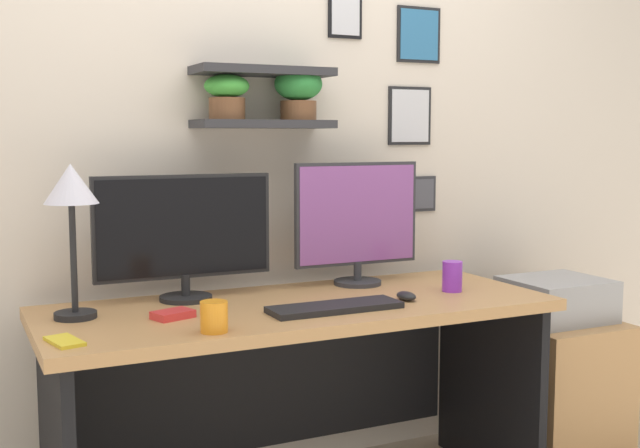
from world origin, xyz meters
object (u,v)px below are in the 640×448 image
object	(u,v)px
computer_mouse	(406,296)
scissors_tray	(173,314)
desk_lamp	(71,198)
monitor_right	(357,220)
desk	(293,358)
printer	(556,299)
monitor_left	(184,233)
keyboard	(335,307)
coffee_mug	(214,317)
drawer_cabinet	(553,386)
cell_phone	(64,341)
water_cup	(452,276)

from	to	relation	value
computer_mouse	scissors_tray	world-z (taller)	computer_mouse
desk_lamp	monitor_right	bearing A→B (deg)	6.70
desk	printer	world-z (taller)	desk
monitor_left	keyboard	xyz separation A→B (m)	(0.39, -0.37, -0.22)
coffee_mug	keyboard	bearing A→B (deg)	13.34
drawer_cabinet	monitor_right	bearing A→B (deg)	168.61
desk_lamp	desk	bearing A→B (deg)	-2.99
desk	printer	size ratio (longest dim) A/B	4.53
computer_mouse	cell_phone	bearing A→B (deg)	-176.06
monitor_right	drawer_cabinet	distance (m)	1.11
cell_phone	water_cup	xyz separation A→B (m)	(1.37, 0.14, 0.05)
desk	desk_lamp	bearing A→B (deg)	177.01
scissors_tray	monitor_left	bearing A→B (deg)	66.35
monitor_right	cell_phone	distance (m)	1.22
coffee_mug	scissors_tray	world-z (taller)	coffee_mug
keyboard	scissors_tray	world-z (taller)	scissors_tray
keyboard	coffee_mug	xyz separation A→B (m)	(-0.44, -0.10, 0.04)
drawer_cabinet	printer	bearing A→B (deg)	0.00
cell_phone	water_cup	world-z (taller)	water_cup
coffee_mug	drawer_cabinet	bearing A→B (deg)	11.17
computer_mouse	drawer_cabinet	xyz separation A→B (m)	(0.82, 0.17, -0.48)
keyboard	drawer_cabinet	xyz separation A→B (m)	(1.11, 0.20, -0.48)
monitor_right	coffee_mug	world-z (taller)	monitor_right
keyboard	printer	world-z (taller)	keyboard
drawer_cabinet	water_cup	bearing A→B (deg)	-169.98
monitor_right	drawer_cabinet	bearing A→B (deg)	-11.39
coffee_mug	printer	distance (m)	1.59
cell_phone	scissors_tray	size ratio (longest dim) A/B	1.17
keyboard	printer	distance (m)	1.14
desk	scissors_tray	size ratio (longest dim) A/B	14.34
coffee_mug	cell_phone	bearing A→B (deg)	171.55
desk_lamp	scissors_tray	size ratio (longest dim) A/B	3.98
keyboard	cell_phone	world-z (taller)	keyboard
desk_lamp	printer	xyz separation A→B (m)	(1.89, -0.04, -0.47)
keyboard	desk_lamp	bearing A→B (deg)	162.36
monitor_right	drawer_cabinet	world-z (taller)	monitor_right
computer_mouse	coffee_mug	xyz separation A→B (m)	(-0.73, -0.14, 0.03)
cell_phone	drawer_cabinet	world-z (taller)	cell_phone
monitor_right	desk	bearing A→B (deg)	-154.26
coffee_mug	drawer_cabinet	xyz separation A→B (m)	(1.55, 0.31, -0.51)
monitor_right	cell_phone	world-z (taller)	monitor_right
keyboard	desk_lamp	size ratio (longest dim) A/B	0.92
cell_phone	drawer_cabinet	bearing A→B (deg)	-6.10
monitor_right	drawer_cabinet	xyz separation A→B (m)	(0.83, -0.17, -0.71)
printer	desk_lamp	bearing A→B (deg)	178.65
computer_mouse	scissors_tray	distance (m)	0.80
desk_lamp	drawer_cabinet	xyz separation A→B (m)	(1.89, -0.04, -0.84)
computer_mouse	cell_phone	world-z (taller)	computer_mouse
scissors_tray	drawer_cabinet	world-z (taller)	scissors_tray
coffee_mug	water_cup	size ratio (longest dim) A/B	0.82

